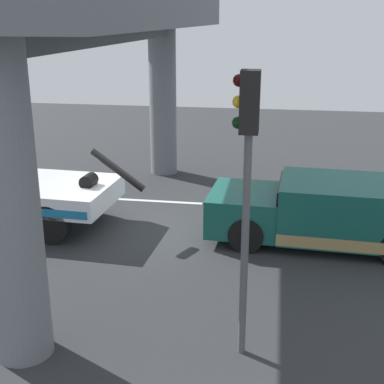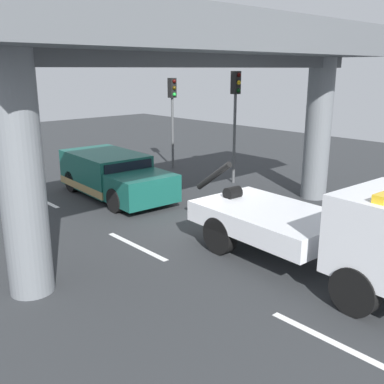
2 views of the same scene
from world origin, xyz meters
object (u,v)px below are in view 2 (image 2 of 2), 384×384
object	(u,v)px
tow_truck_white	(335,229)
traffic_light_far	(236,103)
towed_van_green	(113,176)
traffic_light_near	(172,103)

from	to	relation	value
tow_truck_white	traffic_light_far	size ratio (longest dim) A/B	1.59
towed_van_green	traffic_light_near	distance (m)	5.85
towed_van_green	traffic_light_far	xyz separation A→B (m)	(1.73, 4.86, 2.56)
towed_van_green	traffic_light_far	bearing A→B (deg)	70.37
tow_truck_white	traffic_light_near	xyz separation A→B (m)	(-11.58, 4.91, 1.91)
tow_truck_white	towed_van_green	size ratio (longest dim) A/B	1.38
traffic_light_near	traffic_light_far	world-z (taller)	traffic_light_far
tow_truck_white	traffic_light_far	bearing A→B (deg)	147.06
towed_van_green	traffic_light_far	size ratio (longest dim) A/B	1.15
tow_truck_white	traffic_light_near	size ratio (longest dim) A/B	1.71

